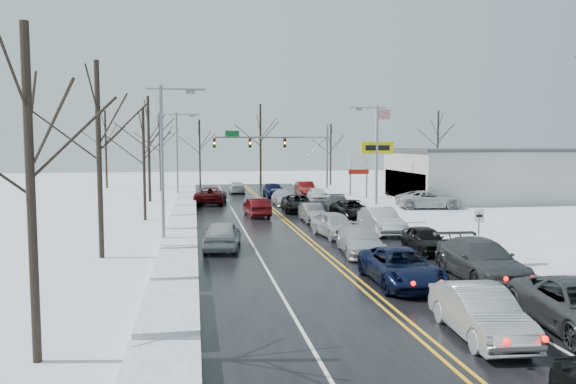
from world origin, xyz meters
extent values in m
plane|color=silver|center=(0.00, 0.00, 0.00)|extent=(160.00, 160.00, 0.00)
cube|color=black|center=(0.00, 2.00, 0.01)|extent=(14.00, 84.00, 0.01)
cube|color=white|center=(-7.60, 2.00, 0.00)|extent=(1.88, 72.00, 0.63)
cube|color=white|center=(7.60, 2.00, 0.00)|extent=(1.88, 72.00, 0.63)
cylinder|color=slate|center=(8.50, 28.00, 4.00)|extent=(0.24, 0.24, 8.00)
cylinder|color=slate|center=(2.00, 28.00, 6.50)|extent=(13.00, 0.18, 0.18)
cylinder|color=slate|center=(7.30, 28.00, 5.40)|extent=(2.33, 0.10, 2.33)
cube|color=#0C591E|center=(-2.50, 28.00, 6.90)|extent=(1.60, 0.08, 0.70)
cube|color=black|center=(3.50, 28.00, 5.85)|extent=(0.32, 0.25, 1.05)
sphere|color=#3F0705|center=(3.50, 27.84, 6.15)|extent=(0.20, 0.20, 0.20)
sphere|color=orange|center=(3.50, 27.84, 5.85)|extent=(0.22, 0.22, 0.22)
sphere|color=black|center=(3.50, 27.84, 5.55)|extent=(0.20, 0.20, 0.20)
cube|color=black|center=(-0.50, 28.00, 5.85)|extent=(0.32, 0.25, 1.05)
sphere|color=#3F0705|center=(-0.50, 27.84, 6.15)|extent=(0.20, 0.20, 0.20)
sphere|color=orange|center=(-0.50, 27.84, 5.85)|extent=(0.22, 0.22, 0.22)
sphere|color=black|center=(-0.50, 27.84, 5.55)|extent=(0.20, 0.20, 0.20)
cube|color=black|center=(-4.50, 28.00, 5.85)|extent=(0.32, 0.25, 1.05)
sphere|color=#3F0705|center=(-4.50, 27.84, 6.15)|extent=(0.20, 0.20, 0.20)
sphere|color=orange|center=(-4.50, 27.84, 5.85)|extent=(0.22, 0.22, 0.22)
sphere|color=black|center=(-4.50, 27.84, 5.55)|extent=(0.20, 0.20, 0.20)
cylinder|color=slate|center=(10.50, 16.00, 2.80)|extent=(0.20, 0.20, 5.60)
cube|color=yellow|center=(10.50, 16.00, 5.40)|extent=(3.20, 0.30, 1.20)
cube|color=black|center=(10.50, 15.83, 5.40)|extent=(2.40, 0.04, 0.50)
cylinder|color=slate|center=(9.60, 22.00, 2.00)|extent=(0.16, 0.16, 4.00)
cylinder|color=slate|center=(11.40, 22.00, 2.00)|extent=(0.16, 0.16, 4.00)
cube|color=white|center=(10.50, 22.00, 4.30)|extent=(2.20, 0.22, 0.70)
cube|color=white|center=(10.50, 22.00, 3.50)|extent=(2.20, 0.22, 0.70)
cube|color=#9C180C|center=(10.50, 22.00, 2.80)|extent=(2.20, 0.22, 0.50)
cylinder|color=slate|center=(8.20, -8.00, 1.10)|extent=(0.08, 0.08, 2.20)
cube|color=white|center=(8.20, -8.00, 2.00)|extent=(0.55, 0.05, 0.70)
cube|color=black|center=(8.20, -8.04, 2.00)|extent=(0.35, 0.02, 0.15)
cylinder|color=silver|center=(15.00, 30.00, 5.00)|extent=(0.14, 0.14, 10.00)
cube|color=beige|center=(24.00, 18.00, 2.50)|extent=(20.00, 12.00, 5.00)
cube|color=#262628|center=(14.05, 18.00, 1.60)|extent=(0.10, 11.00, 2.80)
cube|color=#3F3F42|center=(24.00, 18.00, 5.15)|extent=(20.40, 12.40, 0.30)
cylinder|color=slate|center=(8.50, 10.00, 4.50)|extent=(0.18, 0.18, 9.00)
cylinder|color=slate|center=(7.70, 10.00, 8.80)|extent=(3.20, 0.12, 0.12)
cube|color=slate|center=(6.90, 10.00, 8.65)|extent=(0.50, 0.25, 0.18)
cylinder|color=slate|center=(-8.50, -4.00, 4.50)|extent=(0.18, 0.18, 9.00)
cylinder|color=slate|center=(-7.70, -4.00, 8.80)|extent=(3.20, 0.12, 0.12)
cube|color=slate|center=(-6.90, -4.00, 8.65)|extent=(0.50, 0.25, 0.18)
cylinder|color=slate|center=(-8.50, 24.00, 4.50)|extent=(0.18, 0.18, 9.00)
cylinder|color=slate|center=(-7.70, 24.00, 8.80)|extent=(3.20, 0.12, 0.12)
cube|color=slate|center=(-6.90, 24.00, 8.65)|extent=(0.50, 0.25, 0.18)
cylinder|color=#2D231C|center=(-11.00, -20.00, 4.50)|extent=(0.24, 0.24, 9.00)
cylinder|color=#2D231C|center=(-11.50, -6.00, 5.00)|extent=(0.27, 0.27, 10.00)
cylinder|color=#2D231C|center=(-10.50, 8.00, 4.25)|extent=(0.23, 0.23, 8.50)
cylinder|color=#2D231C|center=(-11.20, 22.00, 5.25)|extent=(0.28, 0.28, 10.50)
cylinder|color=#2D231C|center=(-10.80, 34.00, 4.75)|extent=(0.25, 0.25, 9.50)
cylinder|color=#2D231C|center=(-18.00, 40.00, 5.00)|extent=(0.27, 0.27, 10.00)
cylinder|color=#2D231C|center=(-6.00, 41.00, 4.50)|extent=(0.24, 0.24, 9.00)
cylinder|color=#2D231C|center=(2.00, 39.00, 5.50)|extent=(0.29, 0.29, 11.00)
cylinder|color=#2D231C|center=(12.00, 40.50, 4.25)|extent=(0.23, 0.23, 8.50)
cylinder|color=#2D231C|center=(28.00, 41.00, 5.25)|extent=(0.28, 0.28, 10.50)
imported|color=#A0A3A7|center=(1.72, -20.17, 0.00)|extent=(1.96, 4.78, 1.54)
imported|color=black|center=(1.65, -13.77, 0.00)|extent=(2.58, 5.42, 1.49)
imported|color=#AFB1B7|center=(1.86, -7.25, 0.00)|extent=(2.49, 5.18, 1.46)
imported|color=#ADB0B6|center=(1.85, -1.79, 0.00)|extent=(2.49, 4.88, 1.59)
imported|color=#45484B|center=(1.87, 4.99, 0.00)|extent=(1.46, 4.18, 1.38)
imported|color=black|center=(1.90, 11.21, 0.00)|extent=(2.82, 5.48, 1.48)
imported|color=#ADB0B5|center=(1.58, 16.61, 0.00)|extent=(2.05, 4.88, 1.41)
imported|color=black|center=(1.64, 24.06, 0.00)|extent=(2.13, 4.81, 1.61)
imported|color=#393B3E|center=(5.38, -13.45, 0.00)|extent=(2.60, 5.94, 1.70)
imported|color=black|center=(5.42, -7.45, 0.00)|extent=(1.79, 4.17, 1.41)
imported|color=#A0A3A8|center=(5.15, -0.95, 0.00)|extent=(1.77, 5.04, 1.66)
imported|color=black|center=(5.15, 5.69, 0.00)|extent=(2.54, 5.45, 1.51)
imported|color=#3C3F41|center=(5.07, 9.82, 0.00)|extent=(2.69, 5.24, 1.45)
imported|color=silver|center=(5.14, 18.07, 0.00)|extent=(2.12, 4.54, 1.50)
imported|color=#460909|center=(5.25, 24.73, 0.00)|extent=(1.74, 4.92, 1.62)
imported|color=#500A0D|center=(-1.86, 8.87, 0.00)|extent=(1.91, 4.58, 1.47)
imported|color=#45090B|center=(-5.23, 18.67, 0.00)|extent=(3.50, 6.28, 1.66)
imported|color=silver|center=(-1.88, 29.97, 0.00)|extent=(1.93, 4.59, 1.32)
imported|color=#A7A9AF|center=(-5.27, -4.67, 0.00)|extent=(2.49, 4.94, 1.61)
imported|color=#BABABC|center=(13.94, 11.60, 0.00)|extent=(6.15, 3.45, 1.62)
imported|color=#3A3C3E|center=(16.93, 14.82, 0.00)|extent=(2.28, 5.43, 1.57)
imported|color=black|center=(14.92, 21.33, 0.00)|extent=(2.04, 4.24, 1.40)
camera|label=1|loc=(-6.76, -35.56, 5.89)|focal=35.00mm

